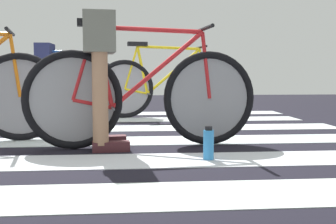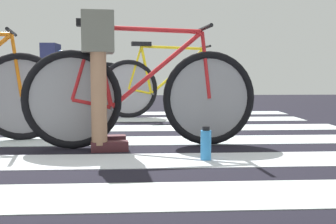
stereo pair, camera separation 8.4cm
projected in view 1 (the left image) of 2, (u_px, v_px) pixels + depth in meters
ground at (68, 141)px, 3.38m from camera, size 18.00×14.00×0.02m
crosswalk_markings at (64, 142)px, 3.30m from camera, size 5.40×5.01×0.00m
bicycle_1_of_4 at (143, 95)px, 3.05m from camera, size 1.73×0.52×0.93m
cyclist_1_of_4 at (100, 62)px, 2.96m from camera, size 0.35×0.43×0.97m
bicycle_3_of_4 at (165, 86)px, 5.16m from camera, size 1.72×0.53×0.93m
bicycle_4_of_4 at (67, 84)px, 6.14m from camera, size 1.74×0.52×0.93m
cyclist_4_of_4 at (46, 67)px, 6.09m from camera, size 0.32×0.41×0.99m
water_bottle at (208, 144)px, 2.60m from camera, size 0.07×0.07×0.21m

